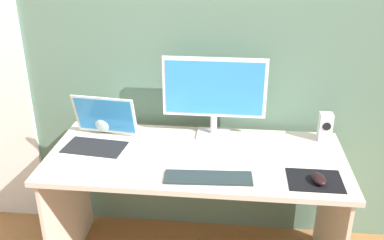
% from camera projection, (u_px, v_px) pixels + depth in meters
% --- Properties ---
extents(wall_back, '(6.00, 0.04, 2.50)m').
position_uv_depth(wall_back, '(204.00, 33.00, 2.37)').
color(wall_back, slate).
rests_on(wall_back, ground_plane).
extents(desk, '(1.51, 0.67, 0.72)m').
position_uv_depth(desk, '(196.00, 179.00, 2.28)').
color(desk, beige).
rests_on(desk, ground_plane).
extents(monitor, '(0.56, 0.14, 0.44)m').
position_uv_depth(monitor, '(214.00, 92.00, 2.33)').
color(monitor, silver).
rests_on(monitor, desk).
extents(speaker_right, '(0.07, 0.07, 0.15)m').
position_uv_depth(speaker_right, '(325.00, 127.00, 2.35)').
color(speaker_right, silver).
rests_on(speaker_right, desk).
extents(laptop, '(0.38, 0.34, 0.25)m').
position_uv_depth(laptop, '(99.00, 137.00, 2.30)').
color(laptop, white).
rests_on(laptop, desk).
extents(fishbowl, '(0.16, 0.16, 0.16)m').
position_uv_depth(fishbowl, '(106.00, 118.00, 2.46)').
color(fishbowl, silver).
rests_on(fishbowl, desk).
extents(keyboard_external, '(0.41, 0.14, 0.01)m').
position_uv_depth(keyboard_external, '(208.00, 178.00, 2.02)').
color(keyboard_external, '#232E2F').
rests_on(keyboard_external, desk).
extents(mousepad, '(0.25, 0.20, 0.00)m').
position_uv_depth(mousepad, '(315.00, 180.00, 2.00)').
color(mousepad, black).
rests_on(mousepad, desk).
extents(mouse, '(0.08, 0.11, 0.04)m').
position_uv_depth(mouse, '(319.00, 179.00, 1.98)').
color(mouse, black).
rests_on(mouse, mousepad).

